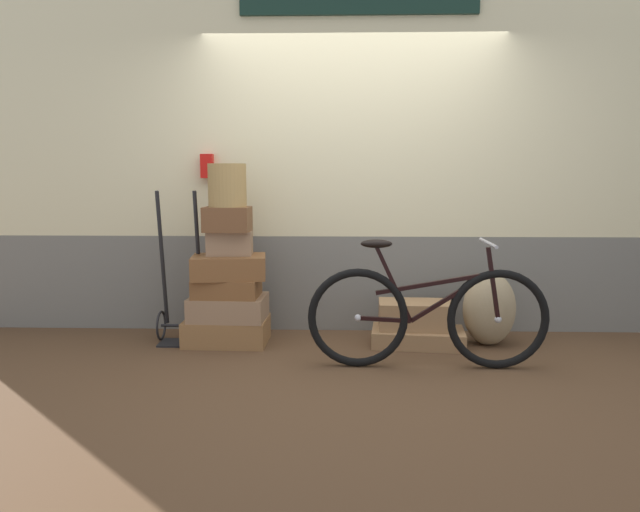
{
  "coord_description": "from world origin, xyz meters",
  "views": [
    {
      "loc": [
        -0.13,
        -4.27,
        1.38
      ],
      "look_at": [
        -0.26,
        0.22,
        0.73
      ],
      "focal_mm": 33.1,
      "sensor_mm": 36.0,
      "label": 1
    }
  ],
  "objects_px": {
    "luggage_trolley": "(181,303)",
    "suitcase_7": "(415,315)",
    "burlap_sack": "(489,309)",
    "suitcase_3": "(229,267)",
    "suitcase_2": "(227,287)",
    "bicycle": "(427,316)",
    "suitcase_4": "(230,243)",
    "wicker_basket": "(227,185)",
    "suitcase_1": "(228,307)",
    "suitcase_6": "(418,337)",
    "suitcase_0": "(227,331)",
    "suitcase_5": "(227,219)"
  },
  "relations": [
    {
      "from": "suitcase_7",
      "to": "wicker_basket",
      "type": "bearing_deg",
      "value": -176.36
    },
    {
      "from": "suitcase_7",
      "to": "suitcase_4",
      "type": "bearing_deg",
      "value": -177.17
    },
    {
      "from": "suitcase_0",
      "to": "suitcase_3",
      "type": "distance_m",
      "value": 0.53
    },
    {
      "from": "suitcase_0",
      "to": "suitcase_4",
      "type": "bearing_deg",
      "value": 8.99
    },
    {
      "from": "burlap_sack",
      "to": "bicycle",
      "type": "relative_size",
      "value": 0.35
    },
    {
      "from": "suitcase_0",
      "to": "suitcase_6",
      "type": "distance_m",
      "value": 1.54
    },
    {
      "from": "suitcase_2",
      "to": "suitcase_3",
      "type": "height_order",
      "value": "suitcase_3"
    },
    {
      "from": "suitcase_1",
      "to": "suitcase_4",
      "type": "bearing_deg",
      "value": 52.72
    },
    {
      "from": "luggage_trolley",
      "to": "suitcase_3",
      "type": "bearing_deg",
      "value": -10.81
    },
    {
      "from": "suitcase_0",
      "to": "suitcase_4",
      "type": "relative_size",
      "value": 1.86
    },
    {
      "from": "suitcase_0",
      "to": "suitcase_2",
      "type": "xyz_separation_m",
      "value": [
        0.02,
        -0.04,
        0.36
      ]
    },
    {
      "from": "suitcase_7",
      "to": "wicker_basket",
      "type": "height_order",
      "value": "wicker_basket"
    },
    {
      "from": "wicker_basket",
      "to": "bicycle",
      "type": "xyz_separation_m",
      "value": [
        1.49,
        -0.54,
        -0.9
      ]
    },
    {
      "from": "suitcase_1",
      "to": "suitcase_3",
      "type": "height_order",
      "value": "suitcase_3"
    },
    {
      "from": "suitcase_2",
      "to": "suitcase_0",
      "type": "bearing_deg",
      "value": 115.12
    },
    {
      "from": "luggage_trolley",
      "to": "suitcase_7",
      "type": "bearing_deg",
      "value": -1.13
    },
    {
      "from": "suitcase_2",
      "to": "suitcase_5",
      "type": "xyz_separation_m",
      "value": [
        0.02,
        -0.01,
        0.54
      ]
    },
    {
      "from": "wicker_basket",
      "to": "luggage_trolley",
      "type": "xyz_separation_m",
      "value": [
        -0.41,
        0.06,
        -0.96
      ]
    },
    {
      "from": "suitcase_2",
      "to": "luggage_trolley",
      "type": "distance_m",
      "value": 0.43
    },
    {
      "from": "suitcase_4",
      "to": "burlap_sack",
      "type": "bearing_deg",
      "value": -3.6
    },
    {
      "from": "burlap_sack",
      "to": "suitcase_3",
      "type": "bearing_deg",
      "value": -178.7
    },
    {
      "from": "suitcase_1",
      "to": "suitcase_0",
      "type": "bearing_deg",
      "value": 142.59
    },
    {
      "from": "suitcase_1",
      "to": "suitcase_7",
      "type": "height_order",
      "value": "suitcase_1"
    },
    {
      "from": "bicycle",
      "to": "suitcase_3",
      "type": "bearing_deg",
      "value": 160.5
    },
    {
      "from": "suitcase_4",
      "to": "suitcase_6",
      "type": "relative_size",
      "value": 0.48
    },
    {
      "from": "suitcase_0",
      "to": "suitcase_3",
      "type": "relative_size",
      "value": 1.14
    },
    {
      "from": "suitcase_3",
      "to": "bicycle",
      "type": "bearing_deg",
      "value": -26.23
    },
    {
      "from": "burlap_sack",
      "to": "suitcase_0",
      "type": "bearing_deg",
      "value": -179.63
    },
    {
      "from": "suitcase_1",
      "to": "luggage_trolley",
      "type": "distance_m",
      "value": 0.4
    },
    {
      "from": "suitcase_2",
      "to": "suitcase_3",
      "type": "bearing_deg",
      "value": 13.78
    },
    {
      "from": "suitcase_3",
      "to": "wicker_basket",
      "type": "relative_size",
      "value": 1.72
    },
    {
      "from": "suitcase_6",
      "to": "luggage_trolley",
      "type": "xyz_separation_m",
      "value": [
        -1.92,
        0.07,
        0.25
      ]
    },
    {
      "from": "wicker_basket",
      "to": "luggage_trolley",
      "type": "bearing_deg",
      "value": 171.45
    },
    {
      "from": "bicycle",
      "to": "suitcase_5",
      "type": "bearing_deg",
      "value": 160.93
    },
    {
      "from": "suitcase_5",
      "to": "suitcase_6",
      "type": "distance_m",
      "value": 1.78
    },
    {
      "from": "suitcase_0",
      "to": "suitcase_6",
      "type": "relative_size",
      "value": 0.9
    },
    {
      "from": "suitcase_2",
      "to": "suitcase_3",
      "type": "distance_m",
      "value": 0.17
    },
    {
      "from": "suitcase_2",
      "to": "luggage_trolley",
      "type": "xyz_separation_m",
      "value": [
        -0.39,
        0.08,
        -0.15
      ]
    },
    {
      "from": "suitcase_7",
      "to": "burlap_sack",
      "type": "distance_m",
      "value": 0.59
    },
    {
      "from": "suitcase_7",
      "to": "bicycle",
      "type": "distance_m",
      "value": 0.58
    },
    {
      "from": "suitcase_7",
      "to": "bicycle",
      "type": "bearing_deg",
      "value": -86.8
    },
    {
      "from": "suitcase_0",
      "to": "suitcase_1",
      "type": "height_order",
      "value": "suitcase_1"
    },
    {
      "from": "suitcase_2",
      "to": "suitcase_7",
      "type": "relative_size",
      "value": 0.88
    },
    {
      "from": "suitcase_6",
      "to": "burlap_sack",
      "type": "bearing_deg",
      "value": 9.43
    },
    {
      "from": "suitcase_5",
      "to": "suitcase_7",
      "type": "relative_size",
      "value": 0.61
    },
    {
      "from": "suitcase_4",
      "to": "wicker_basket",
      "type": "height_order",
      "value": "wicker_basket"
    },
    {
      "from": "suitcase_6",
      "to": "burlap_sack",
      "type": "relative_size",
      "value": 1.23
    },
    {
      "from": "suitcase_3",
      "to": "suitcase_4",
      "type": "relative_size",
      "value": 1.63
    },
    {
      "from": "suitcase_7",
      "to": "suitcase_0",
      "type": "bearing_deg",
      "value": -176.99
    },
    {
      "from": "suitcase_3",
      "to": "burlap_sack",
      "type": "xyz_separation_m",
      "value": [
        2.07,
        0.05,
        -0.34
      ]
    }
  ]
}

